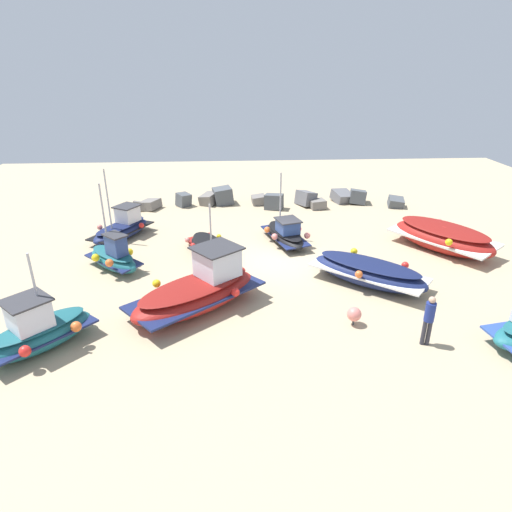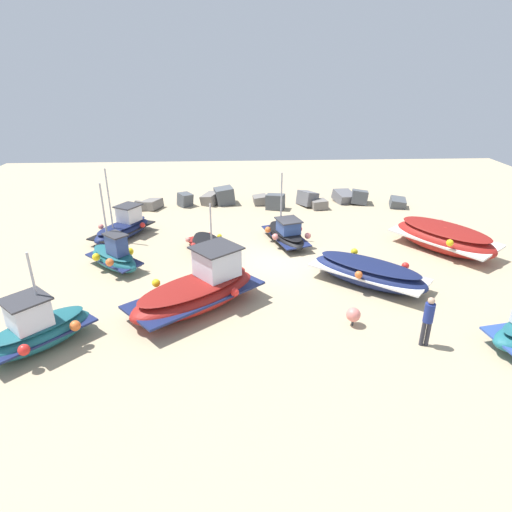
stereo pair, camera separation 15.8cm
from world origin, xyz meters
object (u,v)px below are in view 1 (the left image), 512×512
fishing_boat_4 (199,290)px  mooring_buoy_0 (354,314)px  fishing_boat_0 (38,331)px  fishing_boat_7 (122,228)px  fishing_boat_3 (369,272)px  fishing_boat_1 (285,234)px  fishing_boat_2 (114,257)px  fishing_boat_8 (208,246)px  person_walking (429,317)px  fishing_boat_5 (443,237)px

fishing_boat_4 → mooring_buoy_0: (5.46, -1.57, -0.28)m
fishing_boat_0 → fishing_boat_7: (0.52, 9.74, -0.11)m
fishing_boat_4 → fishing_boat_3: bearing=-26.9°
fishing_boat_1 → fishing_boat_3: size_ratio=0.78×
fishing_boat_1 → fishing_boat_2: bearing=-88.3°
fishing_boat_3 → fishing_boat_8: bearing=-168.4°
fishing_boat_4 → fishing_boat_8: (0.13, 5.07, -0.34)m
fishing_boat_7 → person_walking: bearing=-100.5°
fishing_boat_0 → fishing_boat_5: 17.95m
fishing_boat_1 → fishing_boat_5: 7.67m
fishing_boat_5 → person_walking: size_ratio=3.05×
fishing_boat_8 → fishing_boat_3: bearing=-140.6°
person_walking → fishing_boat_2: bearing=-111.2°
fishing_boat_2 → fishing_boat_3: 11.03m
fishing_boat_1 → fishing_boat_2: size_ratio=0.99×
fishing_boat_3 → fishing_boat_0: bearing=-122.6°
fishing_boat_7 → person_walking: fishing_boat_7 is taller
fishing_boat_4 → fishing_boat_8: 5.08m
fishing_boat_1 → fishing_boat_8: fishing_boat_1 is taller
fishing_boat_5 → mooring_buoy_0: 8.81m
fishing_boat_0 → fishing_boat_4: (4.94, 2.31, 0.06)m
fishing_boat_0 → mooring_buoy_0: size_ratio=5.21×
fishing_boat_3 → fishing_boat_5: 5.74m
person_walking → fishing_boat_5: bearing=160.2°
person_walking → fishing_boat_4: bearing=-102.8°
fishing_boat_0 → fishing_boat_8: 8.96m
fishing_boat_2 → fishing_boat_4: fishing_boat_2 is taller
fishing_boat_2 → fishing_boat_5: bearing=48.2°
fishing_boat_7 → mooring_buoy_0: fishing_boat_7 is taller
fishing_boat_2 → person_walking: (11.43, -6.42, 0.46)m
fishing_boat_4 → mooring_buoy_0: size_ratio=8.09×
fishing_boat_4 → person_walking: bearing=-59.9°
fishing_boat_7 → fishing_boat_8: 5.13m
fishing_boat_4 → fishing_boat_0: bearing=166.1°
fishing_boat_1 → fishing_boat_2: (-7.95, -2.62, 0.08)m
person_walking → mooring_buoy_0: 2.47m
fishing_boat_5 → person_walking: bearing=116.4°
fishing_boat_5 → fishing_boat_8: fishing_boat_8 is taller
fishing_boat_3 → fishing_boat_7: (-11.29, 5.96, -0.01)m
fishing_boat_3 → fishing_boat_5: fishing_boat_5 is taller
fishing_boat_4 → fishing_boat_5: fishing_boat_4 is taller
fishing_boat_3 → person_walking: size_ratio=2.80×
fishing_boat_8 → mooring_buoy_0: (5.33, -6.63, 0.06)m
fishing_boat_0 → fishing_boat_7: size_ratio=0.89×
fishing_boat_0 → person_walking: fishing_boat_0 is taller
fishing_boat_0 → fishing_boat_8: fishing_boat_0 is taller
fishing_boat_0 → mooring_buoy_0: fishing_boat_0 is taller
fishing_boat_2 → mooring_buoy_0: fishing_boat_2 is taller
fishing_boat_0 → fishing_boat_2: size_ratio=0.91×
fishing_boat_2 → fishing_boat_5: (15.49, 1.26, 0.09)m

